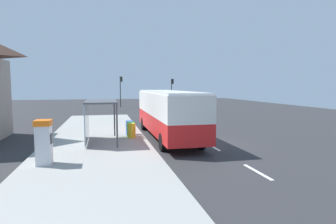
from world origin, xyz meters
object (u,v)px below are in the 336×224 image
at_px(traffic_light_near_side, 172,88).
at_px(recycling_bin_yellow, 132,131).
at_px(recycling_bin_green, 131,129).
at_px(recycling_bin_blue, 130,127).
at_px(bus, 167,111).
at_px(ticket_machine, 44,142).
at_px(sedan_near, 155,103).
at_px(white_van, 170,103).
at_px(bus_shelter, 96,110).
at_px(traffic_light_far_side, 121,87).

bearing_deg(traffic_light_near_side, recycling_bin_yellow, -108.57).
relative_size(recycling_bin_green, recycling_bin_blue, 1.00).
height_order(bus, recycling_bin_blue, bus).
bearing_deg(ticket_machine, sedan_near, 71.91).
xyz_separation_m(ticket_machine, recycling_bin_blue, (4.28, 6.86, -0.52)).
height_order(white_van, recycling_bin_green, white_van).
xyz_separation_m(traffic_light_near_side, bus_shelter, (-11.91, -29.77, -1.08)).
distance_m(sedan_near, ticket_machine, 34.71).
xyz_separation_m(ticket_machine, recycling_bin_green, (4.28, 6.16, -0.52)).
bearing_deg(bus_shelter, recycling_bin_blue, 46.06).
xyz_separation_m(recycling_bin_yellow, traffic_light_far_side, (1.10, 29.68, 2.75)).
xyz_separation_m(recycling_bin_blue, bus_shelter, (-2.21, -2.30, 1.44)).
distance_m(white_van, traffic_light_near_side, 13.24).
bearing_deg(ticket_machine, recycling_bin_green, 55.20).
relative_size(bus, traffic_light_far_side, 2.15).
xyz_separation_m(bus, traffic_light_near_side, (7.21, 28.50, 1.34)).
bearing_deg(bus_shelter, recycling_bin_yellow, 22.05).
relative_size(recycling_bin_green, traffic_light_far_side, 0.19).
bearing_deg(white_van, traffic_light_near_side, 75.41).
height_order(sedan_near, traffic_light_far_side, traffic_light_far_side).
bearing_deg(bus_shelter, traffic_light_far_side, 83.82).
bearing_deg(white_van, bus, -103.90).
relative_size(white_van, recycling_bin_yellow, 5.52).
bearing_deg(recycling_bin_yellow, traffic_light_far_side, 87.88).
xyz_separation_m(sedan_near, recycling_bin_green, (-6.50, -26.84, -0.14)).
height_order(recycling_bin_yellow, traffic_light_far_side, traffic_light_far_side).
height_order(sedan_near, recycling_bin_blue, sedan_near).
distance_m(bus, traffic_light_far_side, 29.37).
bearing_deg(ticket_machine, bus_shelter, 65.63).
xyz_separation_m(sedan_near, recycling_bin_blue, (-6.50, -26.14, -0.14)).
bearing_deg(recycling_bin_blue, bus_shelter, -133.94).
distance_m(white_van, recycling_bin_green, 16.77).
bearing_deg(traffic_light_near_side, white_van, -104.59).
xyz_separation_m(sedan_near, traffic_light_far_side, (-5.40, 2.14, 2.61)).
xyz_separation_m(recycling_bin_yellow, recycling_bin_blue, (0.00, 1.40, 0.00)).
relative_size(white_van, traffic_light_far_side, 1.02).
relative_size(traffic_light_near_side, bus_shelter, 1.19).
relative_size(white_van, recycling_bin_blue, 5.52).
height_order(white_van, bus_shelter, bus_shelter).
bearing_deg(recycling_bin_yellow, recycling_bin_green, 90.00).
bearing_deg(recycling_bin_blue, recycling_bin_green, -90.00).
bearing_deg(ticket_machine, recycling_bin_yellow, 51.90).
distance_m(white_van, bus_shelter, 19.15).
bearing_deg(recycling_bin_green, sedan_near, 76.39).
bearing_deg(traffic_light_near_side, bus, -104.21).
height_order(recycling_bin_blue, traffic_light_near_side, traffic_light_near_side).
xyz_separation_m(white_van, recycling_bin_green, (-6.40, -15.49, -0.69)).
relative_size(ticket_machine, bus_shelter, 0.48).
bearing_deg(white_van, sedan_near, 89.50).
height_order(sedan_near, recycling_bin_yellow, sedan_near).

